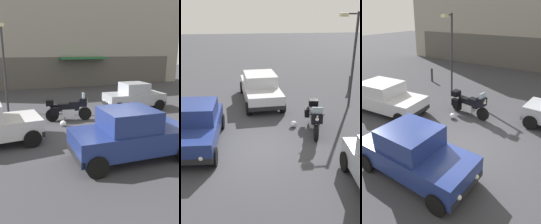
{
  "view_description": "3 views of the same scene",
  "coord_description": "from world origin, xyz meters",
  "views": [
    {
      "loc": [
        -4.15,
        -8.06,
        3.34
      ],
      "look_at": [
        -0.88,
        0.63,
        0.9
      ],
      "focal_mm": 37.39,
      "sensor_mm": 36.0,
      "label": 1
    },
    {
      "loc": [
        8.93,
        -0.26,
        5.09
      ],
      "look_at": [
        -1.14,
        0.79,
        0.98
      ],
      "focal_mm": 43.58,
      "sensor_mm": 36.0,
      "label": 2
    },
    {
      "loc": [
        3.41,
        -5.94,
        4.76
      ],
      "look_at": [
        -1.19,
        1.01,
        0.82
      ],
      "focal_mm": 34.18,
      "sensor_mm": 36.0,
      "label": 3
    }
  ],
  "objects": [
    {
      "name": "motorcycle",
      "position": [
        -1.25,
        2.66,
        0.62
      ],
      "size": [
        2.25,
        0.94,
        1.36
      ],
      "rotation": [
        0.0,
        0.0,
        -0.17
      ],
      "color": "black",
      "rests_on": "ground"
    },
    {
      "name": "bollard_curbside",
      "position": [
        -6.35,
        6.16,
        0.53
      ],
      "size": [
        0.16,
        0.16,
        1.01
      ],
      "color": "#333338",
      "rests_on": "ground"
    },
    {
      "name": "helmet",
      "position": [
        -1.69,
        1.86,
        0.14
      ],
      "size": [
        0.28,
        0.28,
        0.28
      ],
      "primitive_type": "sphere",
      "color": "silver",
      "rests_on": "ground"
    },
    {
      "name": "car_sedan_far",
      "position": [
        -5.18,
        0.64,
        0.78
      ],
      "size": [
        4.67,
        2.22,
        1.56
      ],
      "rotation": [
        0.0,
        0.0,
        3.22
      ],
      "color": "silver",
      "rests_on": "ground"
    },
    {
      "name": "ground_plane",
      "position": [
        0.0,
        0.0,
        0.0
      ],
      "size": [
        80.0,
        80.0,
        0.0
      ],
      "primitive_type": "plane",
      "color": "#38383D"
    },
    {
      "name": "streetlamp_curbside",
      "position": [
        -3.95,
        5.06,
        2.86
      ],
      "size": [
        0.28,
        0.94,
        4.69
      ],
      "color": "#2D2D33",
      "rests_on": "ground"
    },
    {
      "name": "car_wagon_end",
      "position": [
        -0.52,
        -2.07,
        0.81
      ],
      "size": [
        3.92,
        1.88,
        1.64
      ],
      "rotation": [
        0.0,
        0.0,
        -0.03
      ],
      "color": "navy",
      "rests_on": "ground"
    }
  ]
}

